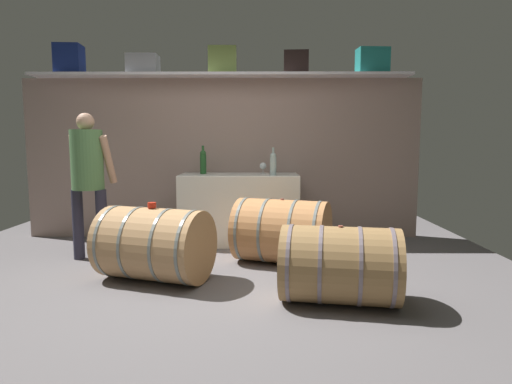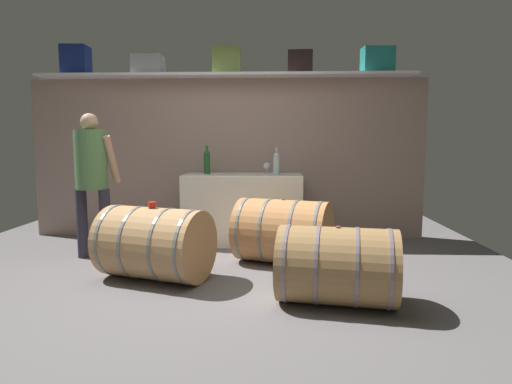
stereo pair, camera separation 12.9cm
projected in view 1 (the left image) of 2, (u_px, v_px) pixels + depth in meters
ground_plane at (210, 274)px, 4.13m from camera, size 6.20×7.49×0.02m
back_wall_panel at (223, 159)px, 5.61m from camera, size 5.00×0.10×2.02m
high_shelf_board at (221, 75)px, 5.35m from camera, size 4.60×0.40×0.03m
toolcase_navy at (69, 59)px, 5.33m from camera, size 0.33×0.30×0.35m
toolcase_grey at (143, 64)px, 5.34m from camera, size 0.37×0.28×0.23m
toolcase_olive at (222, 60)px, 5.33m from camera, size 0.34×0.22×0.32m
toolcase_black at (296, 63)px, 5.32m from camera, size 0.31×0.27×0.27m
toolcase_teal at (372, 61)px, 5.32m from camera, size 0.39×0.26×0.31m
work_cabinet at (239, 209)px, 5.31m from camera, size 1.41×0.62×0.84m
wine_bottle_green at (203, 161)px, 5.30m from camera, size 0.08×0.08×0.34m
wine_bottle_clear at (273, 163)px, 5.10m from camera, size 0.08×0.08×0.32m
wine_glass at (263, 166)px, 5.33m from camera, size 0.08×0.08×0.14m
wine_barrel_near at (154, 244)px, 3.89m from camera, size 1.09×0.91×0.66m
wine_barrel_far at (282, 231)px, 4.44m from camera, size 1.08×0.91×0.66m
wine_barrel_flank at (340, 265)px, 3.33m from camera, size 0.98×0.73×0.60m
tasting_cup at (152, 205)px, 3.85m from camera, size 0.07×0.07×0.05m
winemaker_pouring at (88, 171)px, 4.50m from camera, size 0.48×0.38×1.52m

